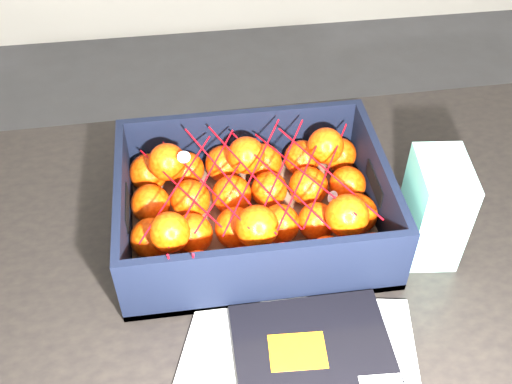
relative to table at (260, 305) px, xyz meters
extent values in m
plane|color=#373639|center=(0.32, 0.26, -0.65)|extent=(3.50, 3.50, 0.00)
cube|color=black|center=(0.00, 0.00, 0.08)|extent=(1.21, 0.82, 0.04)
cylinder|color=black|center=(-0.55, 0.35, -0.30)|extent=(0.06, 0.06, 0.71)
cylinder|color=black|center=(0.55, 0.35, -0.30)|extent=(0.06, 0.06, 0.71)
cube|color=orange|center=(0.03, -0.16, 0.12)|extent=(0.08, 0.06, 0.00)
cube|color=brown|center=(0.00, 0.08, 0.10)|extent=(0.41, 0.31, 0.01)
cube|color=black|center=(0.00, 0.23, 0.16)|extent=(0.41, 0.01, 0.12)
cube|color=black|center=(0.00, -0.06, 0.16)|extent=(0.41, 0.01, 0.12)
cube|color=black|center=(-0.20, 0.08, 0.16)|extent=(0.01, 0.28, 0.12)
cube|color=black|center=(0.20, 0.08, 0.16)|extent=(0.01, 0.28, 0.12)
sphere|color=red|center=(-0.16, -0.03, 0.14)|extent=(0.06, 0.06, 0.06)
sphere|color=red|center=(-0.16, 0.04, 0.14)|extent=(0.06, 0.06, 0.06)
sphere|color=red|center=(-0.16, 0.12, 0.14)|extent=(0.06, 0.06, 0.06)
sphere|color=red|center=(-0.16, 0.19, 0.14)|extent=(0.06, 0.06, 0.06)
sphere|color=red|center=(-0.09, -0.03, 0.14)|extent=(0.06, 0.06, 0.06)
sphere|color=red|center=(-0.10, 0.04, 0.14)|extent=(0.06, 0.06, 0.06)
sphere|color=red|center=(-0.10, 0.12, 0.14)|extent=(0.06, 0.06, 0.06)
sphere|color=red|center=(-0.10, 0.19, 0.14)|extent=(0.06, 0.06, 0.06)
sphere|color=red|center=(-0.03, -0.03, 0.14)|extent=(0.06, 0.06, 0.06)
sphere|color=red|center=(-0.03, 0.05, 0.14)|extent=(0.06, 0.06, 0.06)
sphere|color=red|center=(-0.03, 0.12, 0.14)|extent=(0.06, 0.06, 0.06)
sphere|color=red|center=(-0.03, 0.19, 0.14)|extent=(0.06, 0.06, 0.06)
sphere|color=red|center=(0.03, -0.03, 0.14)|extent=(0.06, 0.06, 0.06)
sphere|color=red|center=(0.04, 0.05, 0.14)|extent=(0.06, 0.06, 0.06)
sphere|color=red|center=(0.03, 0.12, 0.14)|extent=(0.06, 0.06, 0.06)
sphere|color=red|center=(0.03, 0.19, 0.14)|extent=(0.06, 0.06, 0.06)
sphere|color=red|center=(0.10, -0.03, 0.14)|extent=(0.06, 0.06, 0.06)
sphere|color=red|center=(0.09, 0.04, 0.14)|extent=(0.06, 0.06, 0.06)
sphere|color=red|center=(0.10, 0.12, 0.14)|extent=(0.06, 0.06, 0.06)
sphere|color=red|center=(0.10, 0.19, 0.14)|extent=(0.06, 0.06, 0.06)
sphere|color=red|center=(0.16, -0.03, 0.14)|extent=(0.06, 0.06, 0.06)
sphere|color=red|center=(0.16, 0.05, 0.14)|extent=(0.06, 0.06, 0.06)
sphere|color=red|center=(0.16, 0.12, 0.14)|extent=(0.06, 0.06, 0.06)
sphere|color=red|center=(0.17, 0.19, 0.14)|extent=(0.06, 0.06, 0.06)
sphere|color=red|center=(-0.13, 0.01, 0.19)|extent=(0.06, 0.06, 0.06)
sphere|color=red|center=(-0.13, 0.16, 0.19)|extent=(0.06, 0.06, 0.06)
sphere|color=red|center=(0.00, 0.00, 0.19)|extent=(0.06, 0.06, 0.06)
sphere|color=red|center=(0.00, 0.16, 0.19)|extent=(0.06, 0.06, 0.06)
sphere|color=red|center=(0.13, 0.00, 0.19)|extent=(0.06, 0.06, 0.06)
sphere|color=red|center=(0.13, 0.16, 0.19)|extent=(0.06, 0.06, 0.06)
cylinder|color=#B7060F|center=(-0.11, 0.09, 0.20)|extent=(0.11, 0.21, 0.03)
cylinder|color=#B7060F|center=(-0.07, 0.09, 0.21)|extent=(0.12, 0.21, 0.01)
cylinder|color=#B7060F|center=(-0.04, 0.08, 0.21)|extent=(0.11, 0.21, 0.03)
cylinder|color=#B7060F|center=(0.00, 0.09, 0.21)|extent=(0.11, 0.21, 0.03)
cylinder|color=#B7060F|center=(0.04, 0.08, 0.21)|extent=(0.12, 0.21, 0.01)
cylinder|color=#B7060F|center=(0.08, 0.09, 0.21)|extent=(0.12, 0.21, 0.02)
cylinder|color=#B7060F|center=(0.11, 0.08, 0.21)|extent=(0.12, 0.21, 0.01)
cylinder|color=#B7060F|center=(-0.11, 0.09, 0.21)|extent=(0.12, 0.21, 0.00)
cylinder|color=#B7060F|center=(-0.07, 0.08, 0.20)|extent=(0.11, 0.21, 0.03)
cylinder|color=#B7060F|center=(-0.04, 0.08, 0.21)|extent=(0.11, 0.21, 0.02)
cylinder|color=#B7060F|center=(0.00, 0.09, 0.21)|extent=(0.11, 0.21, 0.03)
cylinder|color=#B7060F|center=(0.04, 0.08, 0.21)|extent=(0.11, 0.21, 0.03)
cylinder|color=#B7060F|center=(0.08, 0.08, 0.21)|extent=(0.12, 0.21, 0.01)
cylinder|color=#B7060F|center=(0.11, 0.08, 0.20)|extent=(0.12, 0.21, 0.01)
cylinder|color=#B7060F|center=(-0.13, -0.05, 0.19)|extent=(0.00, 0.03, 0.09)
cylinder|color=#B7060F|center=(-0.10, -0.05, 0.19)|extent=(0.01, 0.04, 0.08)
cube|color=silver|center=(0.26, 0.01, 0.18)|extent=(0.08, 0.12, 0.17)
camera|label=1|loc=(-0.09, -0.57, 0.83)|focal=42.71mm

